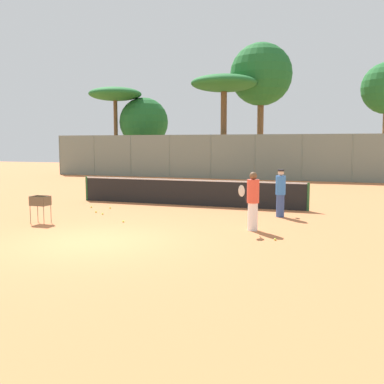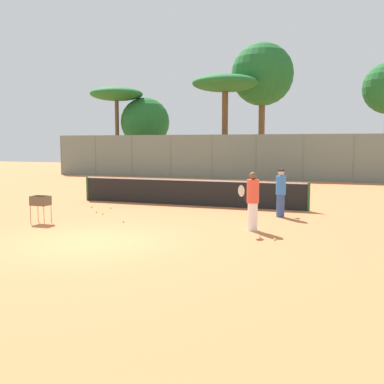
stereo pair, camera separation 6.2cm
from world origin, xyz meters
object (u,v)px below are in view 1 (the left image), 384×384
(tennis_net, at_px, (188,192))
(parked_car, at_px, (198,166))
(ball_cart, at_px, (41,203))
(player_white_outfit, at_px, (281,192))
(player_red_cap, at_px, (253,201))

(tennis_net, xyz_separation_m, parked_car, (-5.80, 18.59, 0.10))
(parked_car, bearing_deg, ball_cart, -83.41)
(ball_cart, bearing_deg, player_white_outfit, 28.20)
(tennis_net, xyz_separation_m, player_white_outfit, (3.99, -1.69, 0.30))
(tennis_net, bearing_deg, ball_cart, -119.02)
(ball_cart, relative_size, parked_car, 0.21)
(parked_car, bearing_deg, tennis_net, -72.67)
(ball_cart, bearing_deg, tennis_net, 60.98)
(player_red_cap, bearing_deg, ball_cart, -55.75)
(player_white_outfit, distance_m, parked_car, 22.51)
(tennis_net, height_order, ball_cart, tennis_net)
(parked_car, bearing_deg, player_red_cap, -67.81)
(tennis_net, distance_m, player_red_cap, 5.69)
(player_red_cap, distance_m, parked_car, 24.83)
(player_red_cap, bearing_deg, tennis_net, -115.62)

